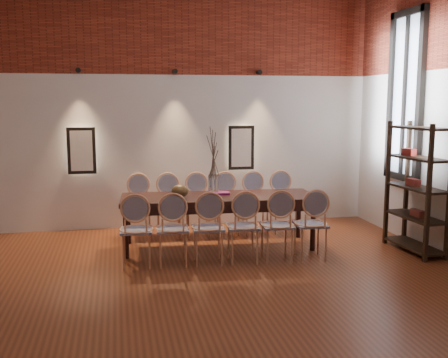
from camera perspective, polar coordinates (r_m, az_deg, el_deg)
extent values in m
cube|color=brown|center=(5.59, -3.08, -13.58)|extent=(7.00, 7.00, 0.02)
cube|color=silver|center=(8.70, -6.73, 7.91)|extent=(7.00, 0.10, 4.00)
cube|color=silver|center=(1.74, 14.19, 5.02)|extent=(7.00, 0.10, 4.00)
cube|color=maroon|center=(8.71, -6.83, 16.16)|extent=(7.00, 0.02, 1.50)
cube|color=#FFEAC6|center=(8.62, -15.23, 3.00)|extent=(0.36, 0.06, 0.66)
cube|color=#FFEAC6|center=(8.85, 1.84, 3.44)|extent=(0.36, 0.06, 0.66)
cylinder|color=black|center=(8.57, -15.58, 11.33)|extent=(0.08, 0.10, 0.08)
cylinder|color=black|center=(8.60, -5.36, 11.59)|extent=(0.08, 0.10, 0.08)
cylinder|color=black|center=(8.87, 3.85, 11.52)|extent=(0.08, 0.10, 0.08)
cube|color=silver|center=(8.27, 19.21, 8.50)|extent=(0.02, 0.78, 2.38)
cube|color=black|center=(8.26, 19.09, 8.51)|extent=(0.08, 0.90, 2.50)
cube|color=black|center=(8.26, 19.09, 8.51)|extent=(0.06, 0.06, 2.40)
cube|color=black|center=(7.51, -0.62, -4.64)|extent=(2.79, 1.05, 0.75)
cylinder|color=silver|center=(7.40, -1.18, -0.70)|extent=(0.14, 0.14, 0.30)
ellipsoid|color=brown|center=(7.32, -4.82, -1.31)|extent=(0.24, 0.24, 0.18)
cube|color=#7C1963|center=(7.56, -0.43, -1.55)|extent=(0.27, 0.20, 0.03)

